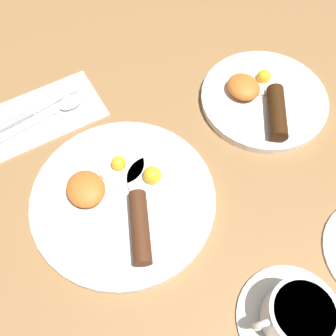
{
  "coord_description": "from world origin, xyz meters",
  "views": [
    {
      "loc": [
        0.25,
        -0.09,
        0.55
      ],
      "look_at": [
        0.0,
        0.08,
        0.03
      ],
      "focal_mm": 42.0,
      "sensor_mm": 36.0,
      "label": 1
    }
  ],
  "objects_px": {
    "breakfast_plate_far": "(263,98)",
    "teacup_near": "(296,317)",
    "spoon": "(61,107)",
    "knife": "(30,112)",
    "breakfast_plate_near": "(123,198)"
  },
  "relations": [
    {
      "from": "breakfast_plate_far",
      "to": "knife",
      "type": "distance_m",
      "value": 0.41
    },
    {
      "from": "teacup_near",
      "to": "spoon",
      "type": "bearing_deg",
      "value": -169.9
    },
    {
      "from": "teacup_near",
      "to": "spoon",
      "type": "height_order",
      "value": "teacup_near"
    },
    {
      "from": "breakfast_plate_far",
      "to": "teacup_near",
      "type": "xyz_separation_m",
      "value": [
        0.3,
        -0.21,
        0.02
      ]
    },
    {
      "from": "spoon",
      "to": "breakfast_plate_near",
      "type": "bearing_deg",
      "value": -93.06
    },
    {
      "from": "teacup_near",
      "to": "knife",
      "type": "height_order",
      "value": "teacup_near"
    },
    {
      "from": "breakfast_plate_far",
      "to": "spoon",
      "type": "xyz_separation_m",
      "value": [
        -0.19,
        -0.3,
        -0.0
      ]
    },
    {
      "from": "breakfast_plate_near",
      "to": "breakfast_plate_far",
      "type": "relative_size",
      "value": 1.26
    },
    {
      "from": "teacup_near",
      "to": "knife",
      "type": "distance_m",
      "value": 0.52
    },
    {
      "from": "breakfast_plate_far",
      "to": "breakfast_plate_near",
      "type": "bearing_deg",
      "value": -85.39
    },
    {
      "from": "breakfast_plate_near",
      "to": "spoon",
      "type": "height_order",
      "value": "breakfast_plate_near"
    },
    {
      "from": "spoon",
      "to": "breakfast_plate_far",
      "type": "bearing_deg",
      "value": -34.04
    },
    {
      "from": "breakfast_plate_near",
      "to": "teacup_near",
      "type": "height_order",
      "value": "teacup_near"
    },
    {
      "from": "breakfast_plate_near",
      "to": "knife",
      "type": "height_order",
      "value": "breakfast_plate_near"
    },
    {
      "from": "breakfast_plate_near",
      "to": "breakfast_plate_far",
      "type": "xyz_separation_m",
      "value": [
        -0.02,
        0.3,
        0.0
      ]
    }
  ]
}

